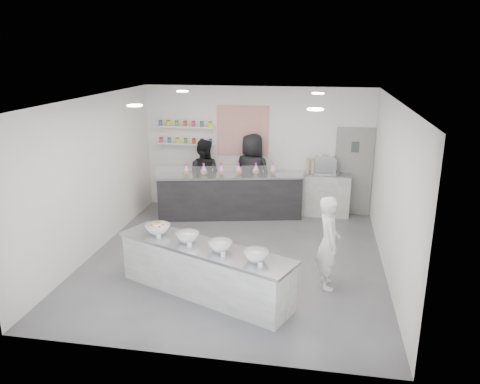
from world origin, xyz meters
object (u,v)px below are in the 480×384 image
(back_bar, at_px, (230,196))
(woman_prep, at_px, (328,243))
(espresso_machine, at_px, (326,165))
(staff_left, at_px, (203,176))
(staff_right, at_px, (252,174))
(espresso_ledge, at_px, (320,194))
(prep_counter, at_px, (204,270))

(back_bar, xyz_separation_m, woman_prep, (2.24, -3.03, 0.27))
(espresso_machine, bearing_deg, staff_left, -176.44)
(espresso_machine, distance_m, staff_right, 1.73)
(back_bar, height_order, woman_prep, woman_prep)
(espresso_machine, distance_m, staff_left, 2.92)
(staff_left, bearing_deg, espresso_machine, -172.60)
(espresso_ledge, bearing_deg, staff_left, -176.32)
(espresso_machine, relative_size, staff_right, 0.25)
(espresso_ledge, distance_m, woman_prep, 3.57)
(prep_counter, distance_m, back_bar, 3.64)
(back_bar, height_order, staff_right, staff_right)
(prep_counter, height_order, staff_left, staff_left)
(espresso_machine, height_order, woman_prep, woman_prep)
(prep_counter, xyz_separation_m, espresso_ledge, (1.79, 4.16, 0.10))
(back_bar, distance_m, staff_left, 0.88)
(staff_left, xyz_separation_m, staff_right, (1.19, 0.00, 0.09))
(espresso_machine, relative_size, woman_prep, 0.31)
(back_bar, relative_size, staff_left, 1.89)
(prep_counter, distance_m, espresso_ledge, 4.53)
(espresso_ledge, bearing_deg, staff_right, -173.62)
(back_bar, relative_size, espresso_machine, 6.82)
(espresso_ledge, height_order, staff_left, staff_left)
(espresso_machine, distance_m, woman_prep, 3.59)
(back_bar, distance_m, espresso_machine, 2.34)
(espresso_ledge, xyz_separation_m, espresso_machine, (0.09, 0.00, 0.71))
(espresso_machine, bearing_deg, back_bar, -166.30)
(woman_prep, distance_m, staff_left, 4.49)
(woman_prep, bearing_deg, back_bar, 26.09)
(prep_counter, relative_size, espresso_ledge, 2.21)
(staff_left, bearing_deg, staff_right, -176.16)
(staff_right, bearing_deg, espresso_machine, -157.83)
(back_bar, distance_m, woman_prep, 3.78)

